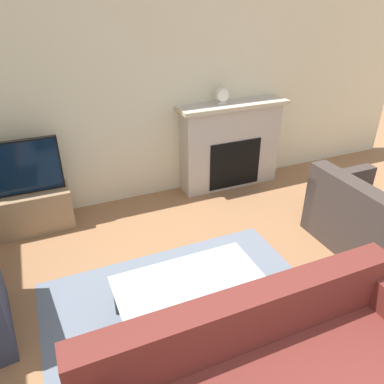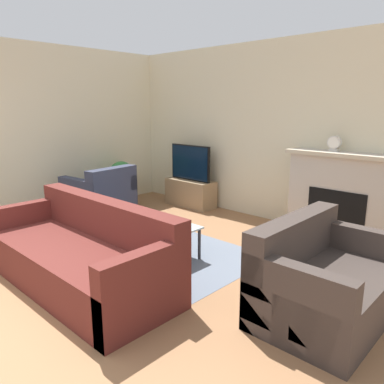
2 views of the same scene
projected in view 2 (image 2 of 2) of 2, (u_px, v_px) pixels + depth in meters
name	position (u px, v px, depth m)	size (l,w,h in m)	color
wall_back	(268.00, 133.00, 5.72)	(8.40, 0.06, 2.70)	beige
wall_left	(45.00, 132.00, 5.97)	(0.06, 7.36, 2.70)	beige
area_rug	(148.00, 254.00, 4.53)	(2.40, 1.93, 0.00)	slate
fireplace	(342.00, 195.00, 4.90)	(1.48, 0.38, 1.17)	#BCB2A3
tv_stand	(191.00, 193.00, 6.65)	(0.92, 0.38, 0.47)	#997A56
tv	(190.00, 163.00, 6.53)	(0.86, 0.06, 0.61)	black
couch_sectional	(81.00, 256.00, 3.72)	(2.26, 0.91, 0.82)	#5B231E
couch_loveseat	(323.00, 283.00, 3.15)	(0.87, 1.31, 0.82)	#3D332D
armchair_by_window	(101.00, 198.00, 6.04)	(0.97, 0.97, 0.82)	#33384C
coffee_table	(146.00, 225.00, 4.44)	(1.20, 0.73, 0.40)	#333338
potted_plant	(122.00, 179.00, 6.70)	(0.45, 0.45, 0.79)	#AD704C
mantel_clock	(334.00, 143.00, 4.85)	(0.17, 0.07, 0.20)	beige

